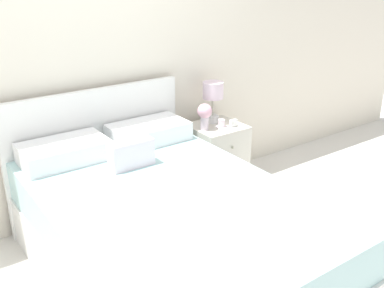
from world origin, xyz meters
name	(u,v)px	position (x,y,z in m)	size (l,w,h in m)	color
ground_plane	(102,210)	(0.00, 0.00, 0.00)	(12.00, 12.00, 0.00)	silver
wall_back	(84,54)	(0.00, 0.07, 1.30)	(8.00, 0.06, 2.60)	silver
bed	(164,230)	(0.00, -1.01, 0.33)	(1.44, 2.14, 1.05)	white
nightstand	(216,157)	(1.03, -0.23, 0.30)	(0.45, 0.45, 0.61)	silver
table_lamp	(213,95)	(1.05, -0.14, 0.86)	(0.18, 0.18, 0.37)	white
flower_vase	(205,114)	(0.89, -0.25, 0.75)	(0.13, 0.13, 0.23)	silver
teacup	(221,124)	(1.04, -0.29, 0.64)	(0.10, 0.10, 0.07)	white
alarm_clock	(234,123)	(1.13, -0.34, 0.64)	(0.07, 0.04, 0.06)	white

